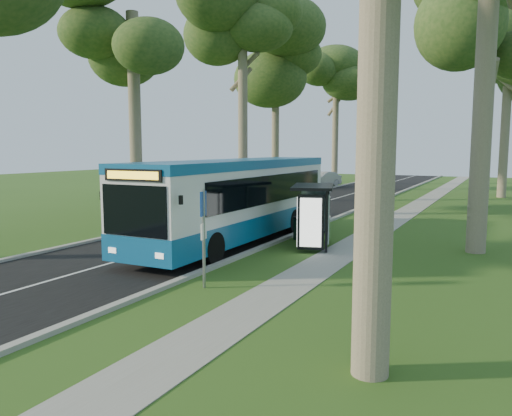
{
  "coord_description": "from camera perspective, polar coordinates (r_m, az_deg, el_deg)",
  "views": [
    {
      "loc": [
        8.49,
        -14.29,
        3.92
      ],
      "look_at": [
        -0.26,
        2.91,
        1.6
      ],
      "focal_mm": 35.0,
      "sensor_mm": 36.0,
      "label": 1
    }
  ],
  "objects": [
    {
      "name": "bus_stop_sign",
      "position": [
        13.97,
        -6.01,
        -2.26
      ],
      "size": [
        0.12,
        0.39,
        2.78
      ],
      "rotation": [
        0.0,
        0.0,
        0.2
      ],
      "color": "gray",
      "rests_on": "ground"
    },
    {
      "name": "litter_bin",
      "position": [
        21.61,
        4.97,
        -2.29
      ],
      "size": [
        0.56,
        0.56,
        0.98
      ],
      "rotation": [
        0.0,
        0.0,
        -0.17
      ],
      "color": "black",
      "rests_on": "ground"
    },
    {
      "name": "tree_west_d",
      "position": [
        47.17,
        2.27,
        15.98
      ],
      "size": [
        5.2,
        5.2,
        15.4
      ],
      "color": "#7A6B56",
      "rests_on": "ground"
    },
    {
      "name": "ground",
      "position": [
        17.08,
        -3.68,
        -6.43
      ],
      "size": [
        120.0,
        120.0,
        0.0
      ],
      "primitive_type": "plane",
      "color": "#32581B",
      "rests_on": "ground"
    },
    {
      "name": "footpath",
      "position": [
        25.21,
        14.05,
        -2.27
      ],
      "size": [
        1.5,
        100.0,
        0.02
      ],
      "primitive_type": "cube",
      "color": "gray",
      "rests_on": "ground"
    },
    {
      "name": "tree_west_b",
      "position": [
        30.27,
        -14.0,
        21.3
      ],
      "size": [
        5.2,
        5.2,
        15.62
      ],
      "color": "#7A6B56",
      "rests_on": "ground"
    },
    {
      "name": "centre_line",
      "position": [
        27.37,
        0.67,
        -1.33
      ],
      "size": [
        0.12,
        100.0,
        0.0
      ],
      "primitive_type": "cube",
      "color": "white",
      "rests_on": "road"
    },
    {
      "name": "tree_west_c",
      "position": [
        37.5,
        -1.54,
        18.55
      ],
      "size": [
        5.2,
        5.2,
        15.56
      ],
      "color": "#7A6B56",
      "rests_on": "ground"
    },
    {
      "name": "road",
      "position": [
        27.37,
        0.67,
        -1.36
      ],
      "size": [
        7.0,
        100.0,
        0.02
      ],
      "primitive_type": "cube",
      "color": "black",
      "rests_on": "ground"
    },
    {
      "name": "tree_east_c",
      "position": [
        33.01,
        24.7,
        17.84
      ],
      "size": [
        5.2,
        5.2,
        14.24
      ],
      "color": "#7A6B56",
      "rests_on": "ground"
    },
    {
      "name": "bus_shelter",
      "position": [
        19.51,
        6.49,
        0.37
      ],
      "size": [
        2.33,
        3.2,
        2.46
      ],
      "rotation": [
        0.0,
        0.0,
        0.3
      ],
      "color": "black",
      "rests_on": "ground"
    },
    {
      "name": "car_silver",
      "position": [
        50.61,
        7.49,
        3.25
      ],
      "size": [
        2.99,
        5.04,
        1.57
      ],
      "primitive_type": "imported",
      "rotation": [
        0.0,
        0.0,
        -0.3
      ],
      "color": "#989B9F",
      "rests_on": "ground"
    },
    {
      "name": "kerb_east",
      "position": [
        26.02,
        7.6,
        -1.74
      ],
      "size": [
        0.25,
        100.0,
        0.12
      ],
      "primitive_type": "cube",
      "color": "#9E9B93",
      "rests_on": "ground"
    },
    {
      "name": "car_white",
      "position": [
        36.68,
        0.42,
        2.06
      ],
      "size": [
        2.89,
        5.28,
        1.7
      ],
      "primitive_type": "imported",
      "rotation": [
        0.0,
        0.0,
        0.18
      ],
      "color": "silver",
      "rests_on": "ground"
    },
    {
      "name": "bus",
      "position": [
        20.77,
        -2.11,
        0.95
      ],
      "size": [
        2.76,
        13.0,
        3.44
      ],
      "rotation": [
        0.0,
        0.0,
        0.0
      ],
      "color": "white",
      "rests_on": "ground"
    },
    {
      "name": "tree_east_d",
      "position": [
        44.94,
        27.01,
        15.84
      ],
      "size": [
        5.2,
        5.2,
        15.53
      ],
      "color": "#7A6B56",
      "rests_on": "ground"
    },
    {
      "name": "kerb_west",
      "position": [
        29.07,
        -5.52,
        -0.81
      ],
      "size": [
        0.25,
        100.0,
        0.12
      ],
      "primitive_type": "cube",
      "color": "#9E9B93",
      "rests_on": "ground"
    },
    {
      "name": "tree_west_e",
      "position": [
        55.41,
        9.15,
        13.89
      ],
      "size": [
        5.2,
        5.2,
        14.56
      ],
      "color": "#7A6B56",
      "rests_on": "ground"
    }
  ]
}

